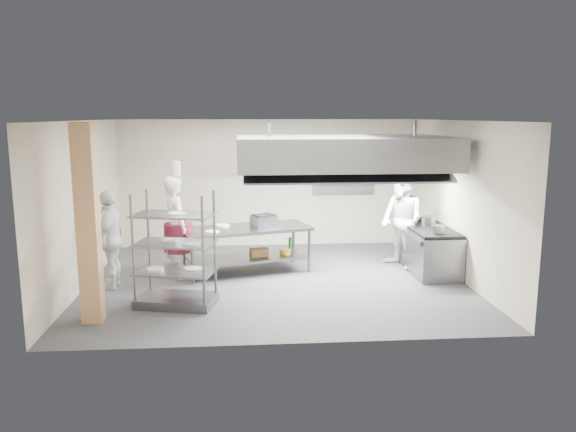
{
  "coord_description": "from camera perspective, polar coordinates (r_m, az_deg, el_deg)",
  "views": [
    {
      "loc": [
        -0.6,
        -10.25,
        3.1
      ],
      "look_at": [
        0.24,
        0.2,
        1.21
      ],
      "focal_mm": 35.0,
      "sensor_mm": 36.0,
      "label": 1
    }
  ],
  "objects": [
    {
      "name": "wall_right",
      "position": [
        11.15,
        17.04,
        1.53
      ],
      "size": [
        0.0,
        6.0,
        6.0
      ],
      "primitive_type": "plane",
      "rotation": [
        1.57,
        0.0,
        -1.57
      ],
      "color": "#ACA089",
      "rests_on": "ground"
    },
    {
      "name": "column",
      "position": [
        8.81,
        -19.65,
        -0.83
      ],
      "size": [
        0.3,
        0.3,
        3.0
      ],
      "primitive_type": "cube",
      "color": "tan",
      "rests_on": "floor"
    },
    {
      "name": "wicker_basket",
      "position": [
        11.23,
        -2.95,
        -3.71
      ],
      "size": [
        0.39,
        0.3,
        0.15
      ],
      "primitive_type": "cube",
      "rotation": [
        0.0,
        0.0,
        0.19
      ],
      "color": "olive",
      "rests_on": "island_undershelf"
    },
    {
      "name": "island_undershelf",
      "position": [
        11.26,
        -4.22,
        -4.2
      ],
      "size": [
        2.47,
        1.53,
        0.04
      ],
      "primitive_type": "cube",
      "rotation": [
        0.0,
        0.0,
        0.28
      ],
      "color": "slate",
      "rests_on": "island"
    },
    {
      "name": "range_top",
      "position": [
        11.58,
        14.04,
        -1.18
      ],
      "size": [
        0.78,
        1.96,
        0.06
      ],
      "primitive_type": "cube",
      "color": "black",
      "rests_on": "cooking_range"
    },
    {
      "name": "floor",
      "position": [
        10.72,
        -1.2,
        -6.57
      ],
      "size": [
        7.0,
        7.0,
        0.0
      ],
      "primitive_type": "plane",
      "color": "#29292B",
      "rests_on": "ground"
    },
    {
      "name": "island",
      "position": [
        11.22,
        -4.23,
        -3.43
      ],
      "size": [
        2.69,
        1.68,
        0.91
      ],
      "primitive_type": null,
      "rotation": [
        0.0,
        0.0,
        0.28
      ],
      "color": "gray",
      "rests_on": "floor"
    },
    {
      "name": "island_worktop",
      "position": [
        11.13,
        -4.26,
        -1.31
      ],
      "size": [
        2.69,
        1.68,
        0.06
      ],
      "primitive_type": "cube",
      "rotation": [
        0.0,
        0.0,
        0.28
      ],
      "color": "gray",
      "rests_on": "island"
    },
    {
      "name": "cooking_range",
      "position": [
        11.67,
        13.94,
        -3.35
      ],
      "size": [
        0.8,
        2.0,
        0.84
      ],
      "primitive_type": "cube",
      "color": "slate",
      "rests_on": "floor"
    },
    {
      "name": "wall_back",
      "position": [
        13.36,
        -1.98,
        3.34
      ],
      "size": [
        7.0,
        0.0,
        7.0
      ],
      "primitive_type": "plane",
      "rotation": [
        1.57,
        0.0,
        0.0
      ],
      "color": "#ACA089",
      "rests_on": "ground"
    },
    {
      "name": "griddle",
      "position": [
        11.16,
        -2.47,
        -0.52
      ],
      "size": [
        0.56,
        0.52,
        0.22
      ],
      "primitive_type": "cube",
      "rotation": [
        0.0,
        0.0,
        0.49
      ],
      "color": "slate",
      "rests_on": "island_worktop"
    },
    {
      "name": "wall_shelf",
      "position": [
        13.4,
        5.77,
        3.32
      ],
      "size": [
        1.5,
        0.28,
        0.04
      ],
      "primitive_type": "cube",
      "color": "gray",
      "rests_on": "wall_back"
    },
    {
      "name": "hood_strip_b",
      "position": [
        11.06,
        10.13,
        4.78
      ],
      "size": [
        1.6,
        0.12,
        0.04
      ],
      "primitive_type": "cube",
      "color": "white",
      "rests_on": "exhaust_hood"
    },
    {
      "name": "wall_left",
      "position": [
        10.77,
        -20.16,
        1.06
      ],
      "size": [
        0.0,
        6.0,
        6.0
      ],
      "primitive_type": "plane",
      "rotation": [
        1.57,
        0.0,
        1.57
      ],
      "color": "#ACA089",
      "rests_on": "ground"
    },
    {
      "name": "hood_strip_a",
      "position": [
        10.74,
        0.77,
        4.78
      ],
      "size": [
        1.6,
        0.12,
        0.04
      ],
      "primitive_type": "cube",
      "color": "white",
      "rests_on": "exhaust_hood"
    },
    {
      "name": "plate_stack",
      "position": [
        9.4,
        -11.34,
        -5.37
      ],
      "size": [
        0.28,
        0.28,
        0.05
      ],
      "primitive_type": "cylinder",
      "color": "white",
      "rests_on": "pass_rack"
    },
    {
      "name": "chef_plating",
      "position": [
        10.62,
        -17.56,
        -2.24
      ],
      "size": [
        0.51,
        1.08,
        1.79
      ],
      "primitive_type": "imported",
      "rotation": [
        0.0,
        0.0,
        -1.64
      ],
      "color": "white",
      "rests_on": "floor"
    },
    {
      "name": "exhaust_hood",
      "position": [
        10.84,
        5.55,
        6.48
      ],
      "size": [
        4.0,
        2.5,
        0.6
      ],
      "primitive_type": "cube",
      "color": "gray",
      "rests_on": "ceiling"
    },
    {
      "name": "chef_head",
      "position": [
        10.96,
        -11.32,
        -1.09
      ],
      "size": [
        0.72,
        0.85,
        1.97
      ],
      "primitive_type": "imported",
      "rotation": [
        0.0,
        0.0,
        1.99
      ],
      "color": "white",
      "rests_on": "floor"
    },
    {
      "name": "chef_line",
      "position": [
        11.63,
        11.46,
        -0.47
      ],
      "size": [
        1.06,
        1.17,
        1.96
      ],
      "primitive_type": "imported",
      "rotation": [
        0.0,
        0.0,
        -1.17
      ],
      "color": "silver",
      "rests_on": "floor"
    },
    {
      "name": "ceiling",
      "position": [
        10.27,
        -1.26,
        9.67
      ],
      "size": [
        7.0,
        7.0,
        0.0
      ],
      "primitive_type": "plane",
      "rotation": [
        3.14,
        0.0,
        0.0
      ],
      "color": "silver",
      "rests_on": "wall_back"
    },
    {
      "name": "stockpot",
      "position": [
        11.65,
        14.07,
        -0.49
      ],
      "size": [
        0.27,
        0.27,
        0.19
      ],
      "primitive_type": "cylinder",
      "color": "gray",
      "rests_on": "range_top"
    },
    {
      "name": "pass_rack",
      "position": [
        9.32,
        -11.41,
        -3.36
      ],
      "size": [
        1.39,
        1.0,
        1.88
      ],
      "primitive_type": null,
      "rotation": [
        0.0,
        0.0,
        -0.23
      ],
      "color": "gray",
      "rests_on": "floor"
    }
  ]
}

